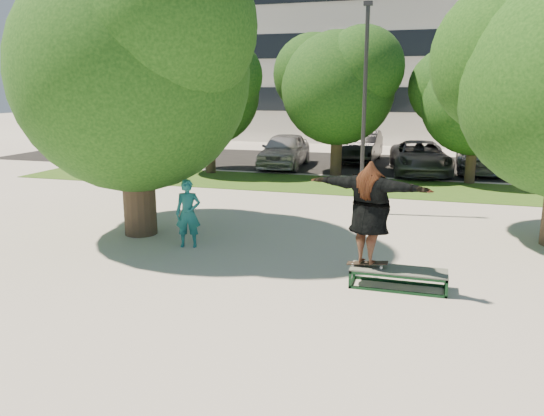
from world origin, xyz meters
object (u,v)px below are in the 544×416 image
(grind_box, at_px, (398,279))
(car_grey, at_px, (420,158))
(tree_left, at_px, (130,59))
(lamppost, at_px, (364,108))
(car_silver_b, at_px, (482,154))
(car_silver_a, at_px, (284,150))
(bystander, at_px, (188,213))
(car_dark, at_px, (361,147))

(grind_box, height_order, car_grey, car_grey)
(tree_left, distance_m, lamppost, 6.70)
(car_silver_b, bearing_deg, car_silver_a, -169.61)
(bystander, height_order, car_silver_a, car_silver_a)
(car_silver_a, xyz_separation_m, car_dark, (3.31, 2.78, -0.02))
(lamppost, relative_size, car_grey, 1.18)
(bystander, height_order, car_dark, bystander)
(car_silver_a, relative_size, car_grey, 0.93)
(car_grey, relative_size, car_silver_b, 0.96)
(lamppost, bearing_deg, tree_left, -143.58)
(tree_left, height_order, car_dark, tree_left)
(bystander, bearing_deg, grind_box, -32.75)
(grind_box, xyz_separation_m, car_dark, (-3.00, 17.53, 0.61))
(car_grey, bearing_deg, lamppost, -107.57)
(car_dark, relative_size, car_silver_b, 0.90)
(car_silver_a, bearing_deg, lamppost, -64.14)
(lamppost, xyz_separation_m, car_silver_a, (-4.81, 8.72, -2.33))
(tree_left, distance_m, car_grey, 14.62)
(car_grey, bearing_deg, tree_left, -126.26)
(lamppost, height_order, grind_box, lamppost)
(grind_box, bearing_deg, lamppost, 103.97)
(tree_left, distance_m, car_dark, 16.27)
(grind_box, xyz_separation_m, car_grey, (0.00, 14.53, 0.53))
(lamppost, distance_m, car_dark, 11.83)
(tree_left, height_order, bystander, tree_left)
(car_grey, xyz_separation_m, car_silver_b, (2.70, 1.66, 0.07))
(tree_left, xyz_separation_m, car_grey, (6.79, 12.41, -3.70))
(car_dark, distance_m, car_grey, 4.24)
(lamppost, bearing_deg, car_grey, 79.99)
(car_silver_b, bearing_deg, car_dark, 168.05)
(lamppost, relative_size, car_dark, 1.26)
(lamppost, relative_size, bystander, 3.74)
(grind_box, distance_m, bystander, 5.22)
(bystander, distance_m, car_silver_a, 13.46)
(grind_box, bearing_deg, bystander, 164.93)
(tree_left, relative_size, car_silver_b, 1.31)
(tree_left, xyz_separation_m, car_silver_b, (9.49, 14.07, -3.64))
(tree_left, height_order, grind_box, tree_left)
(lamppost, relative_size, car_silver_a, 1.27)
(lamppost, height_order, car_silver_a, lamppost)
(tree_left, relative_size, grind_box, 3.95)
(car_silver_a, height_order, car_silver_b, car_silver_a)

